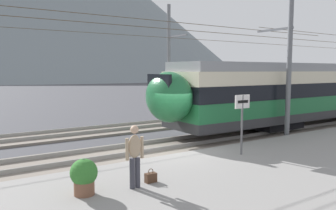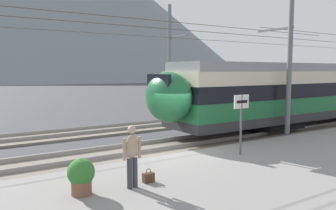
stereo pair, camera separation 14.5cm
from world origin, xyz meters
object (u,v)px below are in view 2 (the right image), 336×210
Objects in this scene: catenary_mast_mid at (287,58)px; handbag_beside_passenger at (148,177)px; passenger_walking at (132,153)px; platform_sign at (241,111)px; catenary_mast_far_side at (171,61)px; potted_plant_platform_edge at (81,175)px.

catenary_mast_mid is 10.44m from handbag_beside_passenger.
handbag_beside_passenger is (0.59, 0.16, -0.81)m from passenger_walking.
platform_sign is 4.77m from handbag_beside_passenger.
passenger_walking is at bearing -127.48° from catenary_mast_far_side.
catenary_mast_mid is 12.04m from potted_plant_platform_edge.
catenary_mast_mid is 25.84× the size of passenger_walking.
platform_sign reaches higher than potted_plant_platform_edge.
passenger_walking is (-9.99, -2.93, -2.78)m from catenary_mast_mid.
platform_sign is 5.64× the size of handbag_beside_passenger.
passenger_walking is 1.39m from potted_plant_platform_edge.
passenger_walking is at bearing -168.35° from platform_sign.
catenary_mast_mid is at bearing -83.85° from catenary_mast_far_side.
platform_sign reaches higher than handbag_beside_passenger.
catenary_mast_mid is 47.35× the size of potted_plant_platform_edge.
passenger_walking is at bearing -164.43° from handbag_beside_passenger.
catenary_mast_far_side is 14.83m from handbag_beside_passenger.
handbag_beside_passenger is (-8.46, -11.63, -3.65)m from catenary_mast_far_side.
platform_sign is 6.47m from potted_plant_platform_edge.
catenary_mast_mid is at bearing 20.86° from platform_sign.
catenary_mast_mid is 1.00× the size of catenary_mast_far_side.
platform_sign is (-4.01, -10.75, -2.16)m from catenary_mast_far_side.
passenger_walking is 4.27× the size of handbag_beside_passenger.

